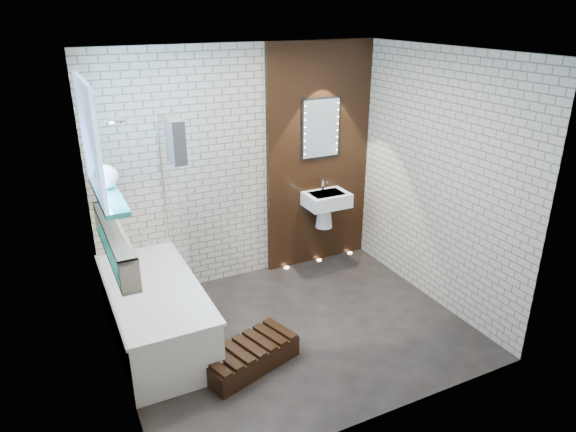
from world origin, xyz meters
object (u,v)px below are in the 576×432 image
bathtub (156,313)px  led_mirror (321,128)px  washbasin (326,204)px  walnut_step (249,357)px  bath_screen (172,192)px

bathtub → led_mirror: bearing=19.8°
washbasin → walnut_step: 2.18m
washbasin → walnut_step: bearing=-138.4°
washbasin → led_mirror: led_mirror is taller
bath_screen → walnut_step: bath_screen is taller
bath_screen → washbasin: bearing=5.8°
led_mirror → walnut_step: (-1.55, -1.53, -1.55)m
led_mirror → washbasin: bearing=-90.0°
washbasin → walnut_step: (-1.55, -1.37, -0.69)m
bathtub → washbasin: washbasin is taller
bathtub → washbasin: (2.17, 0.62, 0.50)m
bath_screen → led_mirror: size_ratio=2.00×
bathtub → bath_screen: bath_screen is taller
bath_screen → walnut_step: size_ratio=1.63×
bathtub → led_mirror: led_mirror is taller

